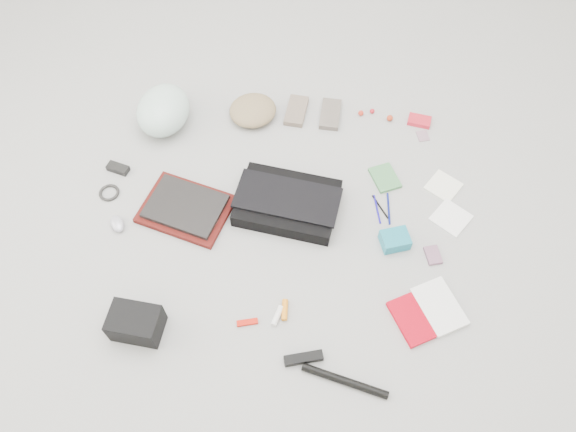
{
  "coord_description": "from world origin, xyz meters",
  "views": [
    {
      "loc": [
        -0.06,
        -1.2,
        1.99
      ],
      "look_at": [
        0.0,
        0.0,
        0.05
      ],
      "focal_mm": 35.0,
      "sensor_mm": 36.0,
      "label": 1
    }
  ],
  "objects_px": {
    "laptop": "(185,206)",
    "accordion_wallet": "(395,240)",
    "messenger_bag": "(287,203)",
    "bike_helmet": "(163,110)",
    "camera_bag": "(136,323)",
    "book_red": "(413,319)"
  },
  "relations": [
    {
      "from": "laptop",
      "to": "accordion_wallet",
      "type": "relative_size",
      "value": 2.78
    },
    {
      "from": "bike_helmet",
      "to": "accordion_wallet",
      "type": "height_order",
      "value": "bike_helmet"
    },
    {
      "from": "laptop",
      "to": "accordion_wallet",
      "type": "distance_m",
      "value": 0.87
    },
    {
      "from": "book_red",
      "to": "camera_bag",
      "type": "bearing_deg",
      "value": 158.79
    },
    {
      "from": "bike_helmet",
      "to": "book_red",
      "type": "relative_size",
      "value": 1.53
    },
    {
      "from": "messenger_bag",
      "to": "book_red",
      "type": "relative_size",
      "value": 2.14
    },
    {
      "from": "messenger_bag",
      "to": "camera_bag",
      "type": "relative_size",
      "value": 2.25
    },
    {
      "from": "camera_bag",
      "to": "bike_helmet",
      "type": "bearing_deg",
      "value": 101.36
    },
    {
      "from": "camera_bag",
      "to": "accordion_wallet",
      "type": "distance_m",
      "value": 1.05
    },
    {
      "from": "bike_helmet",
      "to": "accordion_wallet",
      "type": "xyz_separation_m",
      "value": [
        0.96,
        -0.69,
        -0.06
      ]
    },
    {
      "from": "laptop",
      "to": "messenger_bag",
      "type": "bearing_deg",
      "value": 23.58
    },
    {
      "from": "bike_helmet",
      "to": "book_red",
      "type": "xyz_separation_m",
      "value": [
        0.98,
        -1.02,
        -0.08
      ]
    },
    {
      "from": "laptop",
      "to": "bike_helmet",
      "type": "height_order",
      "value": "bike_helmet"
    },
    {
      "from": "bike_helmet",
      "to": "laptop",
      "type": "bearing_deg",
      "value": -62.45
    },
    {
      "from": "messenger_bag",
      "to": "laptop",
      "type": "distance_m",
      "value": 0.42
    },
    {
      "from": "bike_helmet",
      "to": "camera_bag",
      "type": "xyz_separation_m",
      "value": [
        -0.04,
        -1.0,
        -0.03
      ]
    },
    {
      "from": "bike_helmet",
      "to": "camera_bag",
      "type": "distance_m",
      "value": 1.0
    },
    {
      "from": "laptop",
      "to": "accordion_wallet",
      "type": "height_order",
      "value": "accordion_wallet"
    },
    {
      "from": "accordion_wallet",
      "to": "laptop",
      "type": "bearing_deg",
      "value": 156.57
    },
    {
      "from": "messenger_bag",
      "to": "bike_helmet",
      "type": "bearing_deg",
      "value": 154.13
    },
    {
      "from": "laptop",
      "to": "accordion_wallet",
      "type": "bearing_deg",
      "value": 11.01
    },
    {
      "from": "book_red",
      "to": "accordion_wallet",
      "type": "height_order",
      "value": "accordion_wallet"
    }
  ]
}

